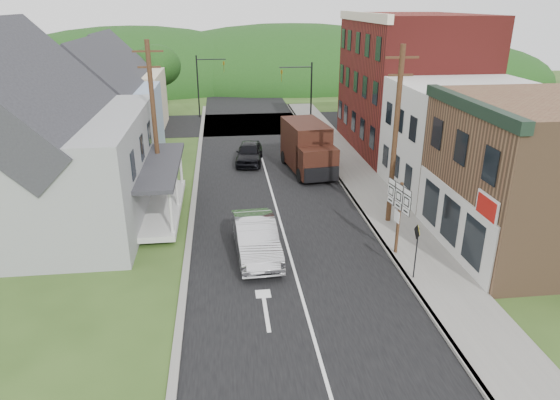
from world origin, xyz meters
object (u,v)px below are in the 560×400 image
object	(u,v)px
route_sign_cluster	(399,208)
delivery_van	(308,148)
silver_sedan	(256,238)
warning_sign	(416,244)
dark_sedan	(249,153)

from	to	relation	value
route_sign_cluster	delivery_van	bearing A→B (deg)	89.16
delivery_van	route_sign_cluster	size ratio (longest dim) A/B	1.81
silver_sedan	delivery_van	xyz separation A→B (m)	(4.34, 11.64, 0.81)
route_sign_cluster	silver_sedan	bearing A→B (deg)	163.43
delivery_van	warning_sign	distance (m)	14.76
silver_sedan	delivery_van	size ratio (longest dim) A/B	0.85
warning_sign	route_sign_cluster	bearing A→B (deg)	93.57
delivery_van	route_sign_cluster	bearing A→B (deg)	-88.30
dark_sedan	warning_sign	size ratio (longest dim) A/B	1.80
delivery_van	silver_sedan	bearing A→B (deg)	-117.62
silver_sedan	warning_sign	xyz separation A→B (m)	(6.30, -2.99, 0.84)
route_sign_cluster	warning_sign	bearing A→B (deg)	-99.06
dark_sedan	warning_sign	world-z (taller)	warning_sign
silver_sedan	route_sign_cluster	bearing A→B (deg)	-10.05
dark_sedan	delivery_van	size ratio (longest dim) A/B	0.71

